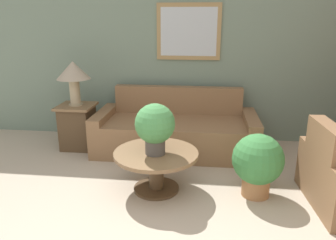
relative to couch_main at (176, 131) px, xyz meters
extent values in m
cube|color=slate|center=(-0.08, 0.60, 1.02)|extent=(7.36, 0.06, 2.60)
cube|color=#997A4C|center=(0.13, 0.56, 1.37)|extent=(0.94, 0.03, 0.81)
cube|color=#B2BCC6|center=(0.13, 0.54, 1.37)|extent=(0.82, 0.01, 0.69)
cube|color=brown|center=(0.00, -0.04, -0.05)|extent=(1.90, 0.97, 0.46)
cube|color=brown|center=(0.00, 0.36, 0.38)|extent=(1.90, 0.16, 0.40)
cube|color=brown|center=(-1.04, -0.04, 0.00)|extent=(0.18, 0.97, 0.56)
cube|color=brown|center=(1.04, -0.04, 0.00)|extent=(0.18, 0.97, 0.56)
cube|color=brown|center=(1.60, -1.29, 0.38)|extent=(0.20, 0.67, 0.40)
cylinder|color=#4C3823|center=(-0.10, -1.19, -0.27)|extent=(0.51, 0.51, 0.03)
cylinder|color=#4C3823|center=(-0.10, -1.19, -0.06)|extent=(0.17, 0.17, 0.38)
cylinder|color=brown|center=(-0.10, -1.19, 0.15)|extent=(0.92, 0.92, 0.04)
cube|color=#4C3823|center=(-1.44, -0.06, 0.02)|extent=(0.43, 0.43, 0.61)
cube|color=brown|center=(-1.44, -0.06, 0.35)|extent=(0.51, 0.51, 0.03)
cylinder|color=tan|center=(-1.44, -0.06, 0.37)|extent=(0.20, 0.20, 0.02)
cylinder|color=tan|center=(-1.44, -0.06, 0.56)|extent=(0.14, 0.14, 0.36)
cone|color=gray|center=(-1.44, -0.06, 0.87)|extent=(0.47, 0.47, 0.25)
cylinder|color=#4C4742|center=(-0.10, -1.23, 0.26)|extent=(0.21, 0.21, 0.18)
sphere|color=#428447|center=(-0.10, -1.23, 0.50)|extent=(0.42, 0.42, 0.42)
cylinder|color=#9E6B42|center=(0.98, -1.18, -0.18)|extent=(0.30, 0.30, 0.22)
sphere|color=#387A3D|center=(0.98, -1.18, 0.14)|extent=(0.54, 0.54, 0.54)
camera|label=1|loc=(0.41, -4.43, 1.54)|focal=35.00mm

